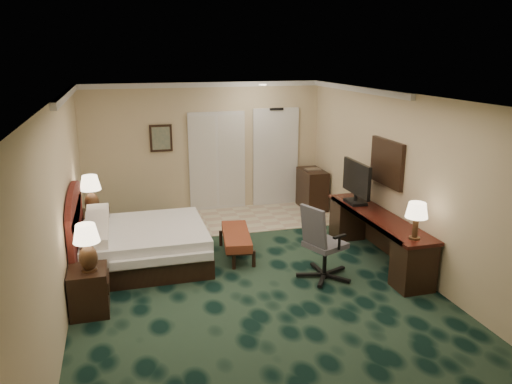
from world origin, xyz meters
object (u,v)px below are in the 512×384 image
object	(u,v)px
nightstand_far	(96,230)
lamp_far	(91,194)
nightstand_near	(89,291)
desk	(376,238)
bed_bench	(236,244)
desk_chair	(325,241)
bed	(145,246)
minibar	(312,189)
lamp_near	(87,248)
tv	(356,183)

from	to	relation	value
nightstand_far	lamp_far	distance (m)	0.65
nightstand_near	desk	size ratio (longest dim) A/B	0.23
lamp_far	desk	bearing A→B (deg)	-21.79
bed_bench	desk_chair	world-z (taller)	desk_chair
bed	bed_bench	world-z (taller)	bed
bed_bench	minibar	distance (m)	3.06
desk_chair	lamp_far	bearing A→B (deg)	125.30
nightstand_far	desk_chair	distance (m)	4.01
bed	nightstand_near	world-z (taller)	bed
minibar	lamp_near	bearing A→B (deg)	-141.75
nightstand_near	desk_chair	xyz separation A→B (m)	(3.36, 0.15, 0.28)
bed_bench	minibar	bearing A→B (deg)	52.89
bed	lamp_far	distance (m)	1.39
lamp_near	desk	bearing A→B (deg)	7.68
lamp_far	bed_bench	world-z (taller)	lamp_far
bed	lamp_far	size ratio (longest dim) A/B	2.91
minibar	bed_bench	bearing A→B (deg)	-135.81
tv	desk_chair	bearing A→B (deg)	-132.18
nightstand_far	desk	size ratio (longest dim) A/B	0.24
nightstand_near	lamp_near	distance (m)	0.62
minibar	tv	bearing A→B (deg)	-92.25
bed	bed_bench	size ratio (longest dim) A/B	1.57
nightstand_far	bed_bench	size ratio (longest dim) A/B	0.52
bed	minibar	world-z (taller)	minibar
lamp_near	bed	bearing A→B (deg)	62.22
bed	lamp_far	xyz separation A→B (m)	(-0.81, 0.92, 0.66)
lamp_near	tv	world-z (taller)	tv
bed	desk	xyz separation A→B (m)	(3.64, -0.85, 0.08)
nightstand_far	lamp_near	bearing A→B (deg)	-89.46
nightstand_near	tv	size ratio (longest dim) A/B	0.64
nightstand_far	lamp_far	world-z (taller)	lamp_far
nightstand_far	desk	bearing A→B (deg)	-22.13
desk_chair	desk	bearing A→B (deg)	-1.48
nightstand_far	tv	size ratio (longest dim) A/B	0.67
tv	bed	bearing A→B (deg)	178.12
lamp_near	bed_bench	bearing A→B (deg)	31.32
minibar	lamp_far	bearing A→B (deg)	-165.91
nightstand_far	tv	distance (m)	4.57
lamp_far	minibar	distance (m)	4.64
nightstand_near	tv	world-z (taller)	tv
nightstand_near	nightstand_far	xyz separation A→B (m)	(0.01, 2.35, 0.02)
bed	nightstand_near	bearing A→B (deg)	-119.57
bed	lamp_near	size ratio (longest dim) A/B	3.07
bed_bench	tv	distance (m)	2.30
nightstand_far	minibar	world-z (taller)	minibar
nightstand_far	desk_chair	world-z (taller)	desk_chair
lamp_far	desk	distance (m)	4.82
lamp_near	bed_bench	distance (m)	2.72
lamp_far	desk	world-z (taller)	lamp_far
lamp_far	desk_chair	size ratio (longest dim) A/B	0.57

